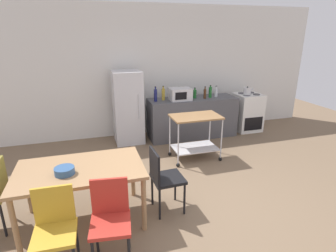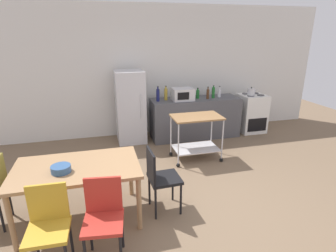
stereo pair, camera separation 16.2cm
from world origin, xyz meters
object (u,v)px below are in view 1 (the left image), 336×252
dining_table (81,174)px  bottle_sparkling_water (205,94)px  chair_mustard (55,227)px  microwave (180,94)px  chair_red (110,217)px  kettle (247,91)px  bottle_vinegar (156,95)px  bottle_soy_sauce (210,92)px  chair_black (163,176)px  bottle_hot_sauce (195,94)px  refrigerator (128,107)px  fruit_bowl (65,171)px  bottle_soda (163,94)px  kitchen_cart (195,130)px  stove_oven (247,112)px  bottle_olive_oil (216,92)px

dining_table → bottle_sparkling_water: size_ratio=5.52×
chair_mustard → microwave: size_ratio=1.93×
chair_red → kettle: 4.68m
chair_mustard → bottle_vinegar: bottle_vinegar is taller
dining_table → bottle_soy_sauce: bottle_soy_sauce is taller
chair_black → bottle_hot_sauce: bearing=-32.5°
refrigerator → fruit_bowl: size_ratio=6.88×
bottle_vinegar → bottle_hot_sauce: bottle_vinegar is taller
refrigerator → fruit_bowl: refrigerator is taller
chair_red → bottle_vinegar: bearing=75.4°
chair_red → refrigerator: (0.70, 3.27, 0.26)m
chair_black → bottle_hot_sauce: bottle_hot_sauce is taller
chair_black → refrigerator: size_ratio=0.57×
dining_table → bottle_soda: bearing=54.7°
refrigerator → microwave: 1.16m
chair_red → bottle_soda: size_ratio=2.87×
bottle_soda → bottle_hot_sauce: 0.73m
bottle_sparkling_water → kettle: size_ratio=1.13×
chair_red → bottle_sparkling_water: 3.93m
dining_table → chair_red: bearing=-69.2°
chair_mustard → bottle_soda: bottle_soda is taller
chair_red → chair_mustard: size_ratio=1.00×
kitchen_cart → bottle_hot_sauce: bottle_hot_sauce is taller
chair_mustard → fruit_bowl: size_ratio=3.95×
chair_mustard → bottle_soda: size_ratio=2.87×
kettle → bottle_soda: bearing=176.8°
dining_table → microwave: microwave is taller
chair_black → chair_mustard: 1.42m
stove_oven → kettle: 0.57m
bottle_soda → bottle_olive_oil: 1.25m
fruit_bowl → bottle_hot_sauce: bearing=44.1°
microwave → bottle_hot_sauce: microwave is taller
bottle_vinegar → bottle_soy_sauce: size_ratio=1.12×
dining_table → chair_red: size_ratio=1.69×
kitchen_cart → bottle_vinegar: bearing=113.4°
bottle_soda → chair_mustard: bearing=-122.1°
bottle_soy_sauce → bottle_hot_sauce: bearing=170.5°
bottle_soda → bottle_hot_sauce: (0.73, -0.02, -0.04)m
kitchen_cart → bottle_soda: bearing=103.7°
microwave → dining_table: bearing=-131.6°
chair_black → bottle_olive_oil: size_ratio=3.55×
bottle_soda → chair_red: bearing=-114.8°
kettle → chair_red: bearing=-138.5°
dining_table → fruit_bowl: bearing=-146.6°
kitchen_cart → fruit_bowl: bearing=-147.3°
chair_mustard → fruit_bowl: chair_mustard is taller
bottle_hot_sauce → kitchen_cart: bearing=-111.1°
bottle_soy_sauce → bottle_sparkling_water: bearing=-162.8°
chair_red → bottle_soda: bottle_soda is taller
stove_oven → chair_red: bearing=-138.5°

